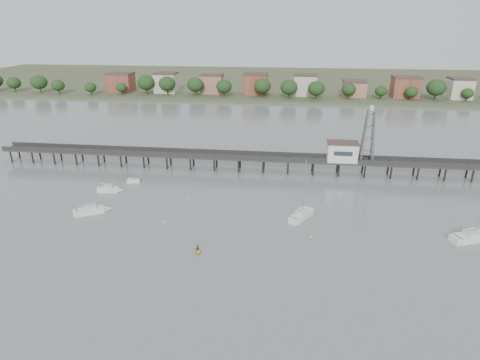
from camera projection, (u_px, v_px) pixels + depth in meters
The scene contains 13 objects.
ground_plane at pixel (212, 307), 59.91m from camera, with size 500.00×500.00×0.00m, color slate.
pier at pixel (251, 158), 113.88m from camera, with size 150.00×5.00×5.50m.
pier_building at pixel (342, 151), 109.93m from camera, with size 8.40×5.40×5.30m.
lattice_tower at pixel (368, 137), 107.55m from camera, with size 3.20×3.20×15.50m.
sailboat_d at pixel (479, 236), 78.67m from camera, with size 9.92×6.28×15.69m.
sailboat_b at pixel (112, 189), 100.40m from camera, with size 6.14×2.48×10.09m.
sailboat_c at pixel (305, 213), 88.05m from camera, with size 6.41×8.46×13.86m.
sailboat_a at pixel (96, 210), 89.51m from camera, with size 7.72×5.57×12.59m.
white_tender at pixel (133, 181), 106.47m from camera, with size 3.60×2.24×1.30m.
yellow_dinghy at pixel (198, 252), 74.35m from camera, with size 1.66×0.48×2.32m, color yellow.
dinghy_occupant at pixel (198, 252), 74.35m from camera, with size 0.45×1.24×0.30m, color black.
mooring_buoys at pixel (256, 214), 88.83m from camera, with size 75.28×22.95×0.39m.
far_shore at pixel (277, 81), 280.59m from camera, with size 500.00×170.00×10.40m.
Camera 1 is at (10.25, -47.80, 39.77)m, focal length 30.00 mm.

